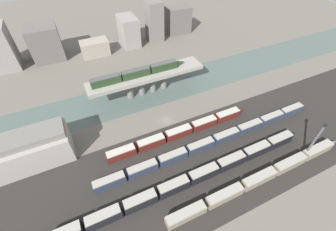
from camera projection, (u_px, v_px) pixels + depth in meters
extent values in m
plane|color=#666056|center=(167.00, 121.00, 94.44)|extent=(400.00, 400.00, 0.00)
cube|color=#282623|center=(196.00, 165.00, 78.85)|extent=(280.00, 42.00, 0.01)
cube|color=#4C5B56|center=(148.00, 92.00, 108.55)|extent=(320.00, 22.75, 0.01)
cube|color=gray|center=(147.00, 76.00, 101.97)|extent=(54.20, 9.86, 1.69)
cylinder|color=slate|center=(130.00, 89.00, 102.93)|extent=(3.12, 3.12, 8.61)
cylinder|color=slate|center=(142.00, 86.00, 104.68)|extent=(3.12, 3.12, 8.61)
cylinder|color=slate|center=(153.00, 83.00, 106.43)|extent=(3.12, 3.12, 8.61)
cylinder|color=slate|center=(164.00, 80.00, 108.18)|extent=(3.12, 3.12, 8.61)
cube|color=#23381E|center=(106.00, 81.00, 94.63)|extent=(12.76, 2.98, 3.29)
cube|color=#4C4C4C|center=(105.00, 77.00, 93.34)|extent=(12.25, 2.74, 0.40)
cube|color=#23381E|center=(136.00, 73.00, 98.76)|extent=(12.76, 2.98, 3.29)
cube|color=#4C4C4C|center=(135.00, 70.00, 97.47)|extent=(12.25, 2.74, 0.40)
cube|color=#23381E|center=(164.00, 66.00, 102.88)|extent=(12.76, 2.98, 3.29)
cube|color=#4C4C4C|center=(164.00, 63.00, 101.60)|extent=(12.25, 2.74, 0.40)
cone|color=#23381E|center=(180.00, 62.00, 105.65)|extent=(4.47, 2.68, 2.68)
cube|color=gray|center=(186.00, 215.00, 64.84)|extent=(12.45, 3.00, 3.13)
cube|color=#9E998E|center=(186.00, 212.00, 63.61)|extent=(11.96, 2.76, 0.40)
cube|color=gray|center=(225.00, 196.00, 69.01)|extent=(12.45, 3.00, 3.13)
cube|color=#9E998E|center=(226.00, 193.00, 67.78)|extent=(11.96, 2.76, 0.40)
cube|color=gray|center=(259.00, 179.00, 73.18)|extent=(12.45, 3.00, 3.13)
cube|color=#9E998E|center=(261.00, 176.00, 71.95)|extent=(11.96, 2.76, 0.40)
cube|color=gray|center=(290.00, 164.00, 77.34)|extent=(12.45, 3.00, 3.13)
cube|color=#9E998E|center=(292.00, 161.00, 76.12)|extent=(11.96, 2.76, 0.40)
cube|color=gray|center=(317.00, 150.00, 81.51)|extent=(12.45, 3.00, 3.13)
cube|color=#9E998E|center=(319.00, 147.00, 80.28)|extent=(11.96, 2.76, 0.40)
cone|color=gray|center=(332.00, 143.00, 84.20)|extent=(4.36, 2.70, 2.70)
cube|color=black|center=(104.00, 218.00, 63.93)|extent=(10.29, 3.18, 3.77)
cube|color=#9E998E|center=(102.00, 215.00, 62.48)|extent=(9.88, 2.93, 0.40)
cube|color=black|center=(140.00, 202.00, 67.33)|extent=(10.29, 3.18, 3.77)
cube|color=#9E998E|center=(140.00, 198.00, 65.88)|extent=(9.88, 2.93, 0.40)
cube|color=black|center=(173.00, 187.00, 70.73)|extent=(10.29, 3.18, 3.77)
cube|color=#9E998E|center=(174.00, 184.00, 69.29)|extent=(9.88, 2.93, 0.40)
cube|color=black|center=(203.00, 174.00, 74.14)|extent=(10.29, 3.18, 3.77)
cube|color=#9E998E|center=(204.00, 170.00, 72.69)|extent=(9.88, 2.93, 0.40)
cube|color=black|center=(231.00, 162.00, 77.54)|extent=(10.29, 3.18, 3.77)
cube|color=#9E998E|center=(232.00, 158.00, 76.09)|extent=(9.88, 2.93, 0.40)
cube|color=black|center=(256.00, 151.00, 80.94)|extent=(10.29, 3.18, 3.77)
cube|color=#9E998E|center=(257.00, 147.00, 79.49)|extent=(9.88, 2.93, 0.40)
cube|color=black|center=(279.00, 140.00, 84.34)|extent=(10.29, 3.18, 3.77)
cube|color=#9E998E|center=(281.00, 137.00, 82.89)|extent=(9.88, 2.93, 0.40)
cone|color=black|center=(292.00, 135.00, 86.61)|extent=(3.60, 2.86, 2.86)
cube|color=#2D384C|center=(109.00, 182.00, 72.29)|extent=(10.54, 2.89, 3.13)
cube|color=#9E998E|center=(108.00, 179.00, 71.06)|extent=(10.11, 2.66, 0.40)
cube|color=#2D384C|center=(143.00, 169.00, 75.79)|extent=(10.54, 2.89, 3.13)
cube|color=#9E998E|center=(142.00, 166.00, 74.56)|extent=(10.11, 2.66, 0.40)
cube|color=#2D384C|center=(173.00, 157.00, 79.29)|extent=(10.54, 2.89, 3.13)
cube|color=#9E998E|center=(173.00, 154.00, 78.06)|extent=(10.11, 2.66, 0.40)
cube|color=#2D384C|center=(200.00, 146.00, 82.79)|extent=(10.54, 2.89, 3.13)
cube|color=#9E998E|center=(201.00, 143.00, 81.56)|extent=(10.11, 2.66, 0.40)
cube|color=#2D384C|center=(226.00, 136.00, 86.29)|extent=(10.54, 2.89, 3.13)
cube|color=#9E998E|center=(227.00, 133.00, 85.06)|extent=(10.11, 2.66, 0.40)
cube|color=#2D384C|center=(249.00, 127.00, 89.79)|extent=(10.54, 2.89, 3.13)
cube|color=#9E998E|center=(250.00, 124.00, 88.56)|extent=(10.11, 2.66, 0.40)
cube|color=#2D384C|center=(271.00, 118.00, 93.29)|extent=(10.54, 2.89, 3.13)
cube|color=#9E998E|center=(272.00, 115.00, 92.06)|extent=(10.11, 2.66, 0.40)
cube|color=#2D384C|center=(291.00, 110.00, 96.79)|extent=(10.54, 2.89, 3.13)
cube|color=#9E998E|center=(293.00, 107.00, 95.56)|extent=(10.11, 2.66, 0.40)
cone|color=#2D384C|center=(303.00, 106.00, 99.09)|extent=(3.69, 2.60, 2.60)
cube|color=#5B1E19|center=(121.00, 154.00, 80.29)|extent=(10.51, 3.14, 3.28)
cube|color=#B7B2A3|center=(120.00, 151.00, 79.01)|extent=(10.09, 2.89, 0.40)
cube|color=#5B1E19|center=(151.00, 143.00, 83.84)|extent=(10.51, 3.14, 3.28)
cube|color=#B7B2A3|center=(151.00, 140.00, 82.56)|extent=(10.09, 2.89, 0.40)
cube|color=#5B1E19|center=(179.00, 133.00, 87.39)|extent=(10.51, 3.14, 3.28)
cube|color=#B7B2A3|center=(179.00, 130.00, 86.12)|extent=(10.09, 2.89, 0.40)
cube|color=#5B1E19|center=(204.00, 124.00, 90.95)|extent=(10.51, 3.14, 3.28)
cube|color=#B7B2A3|center=(204.00, 121.00, 89.67)|extent=(10.09, 2.89, 0.40)
cube|color=#5B1E19|center=(227.00, 115.00, 94.50)|extent=(10.51, 3.14, 3.28)
cube|color=#B7B2A3|center=(228.00, 112.00, 93.22)|extent=(10.09, 2.89, 0.40)
cone|color=#5B1E19|center=(241.00, 111.00, 96.80)|extent=(3.68, 2.83, 2.83)
cube|color=#9E998E|center=(32.00, 150.00, 76.92)|extent=(25.37, 12.82, 10.38)
cube|color=slate|center=(24.00, 138.00, 72.52)|extent=(24.86, 8.97, 2.28)
cylinder|color=#4C4C51|center=(313.00, 142.00, 75.89)|extent=(0.78, 0.78, 15.90)
cube|color=black|center=(325.00, 125.00, 69.95)|extent=(1.00, 0.70, 1.20)
cube|color=gray|center=(1.00, 48.00, 117.08)|extent=(11.24, 15.24, 22.71)
cube|color=#605B56|center=(45.00, 43.00, 125.39)|extent=(16.28, 15.50, 18.70)
cube|color=gray|center=(95.00, 48.00, 131.64)|extent=(15.62, 9.16, 8.61)
cube|color=gray|center=(129.00, 31.00, 138.25)|extent=(10.01, 15.89, 17.15)
cube|color=slate|center=(154.00, 21.00, 140.49)|extent=(9.12, 10.13, 23.94)
cube|color=#605B56|center=(178.00, 20.00, 151.45)|extent=(15.64, 11.20, 16.86)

